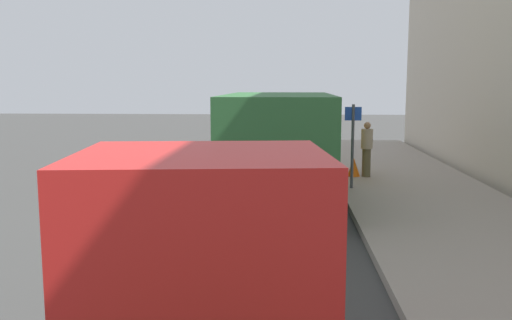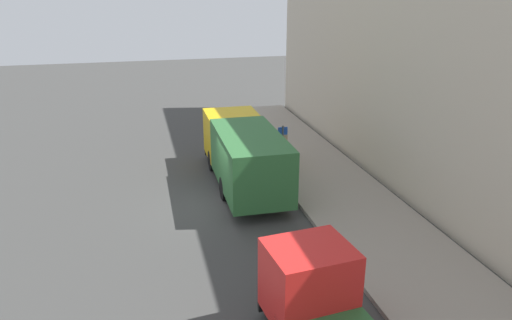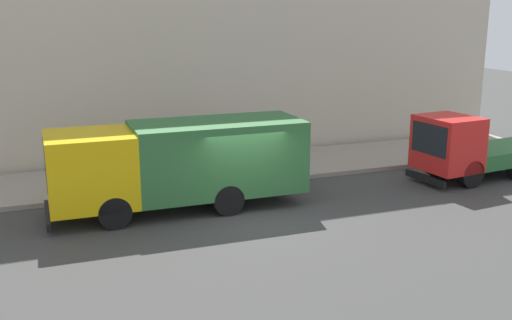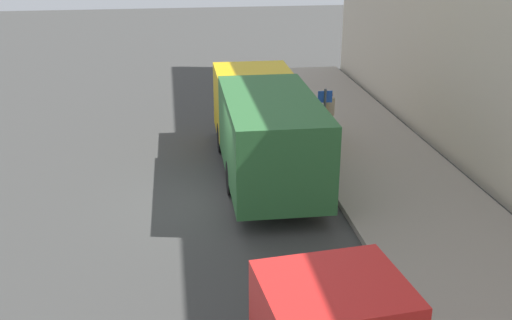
% 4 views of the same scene
% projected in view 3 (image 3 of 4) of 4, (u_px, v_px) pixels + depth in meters
% --- Properties ---
extents(ground, '(80.00, 80.00, 0.00)m').
position_uv_depth(ground, '(248.00, 216.00, 18.30)').
color(ground, '#3B3B39').
extents(sidewalk, '(4.12, 30.00, 0.16)m').
position_uv_depth(sidewalk, '(202.00, 172.00, 22.86)').
color(sidewalk, gray).
rests_on(sidewalk, ground).
extents(building_facade, '(0.50, 30.00, 11.35)m').
position_uv_depth(building_facade, '(181.00, 20.00, 23.82)').
color(building_facade, beige).
rests_on(building_facade, ground).
extents(large_utility_truck, '(2.51, 7.92, 2.72)m').
position_uv_depth(large_utility_truck, '(179.00, 161.00, 18.54)').
color(large_utility_truck, '#E1B10B').
rests_on(large_utility_truck, ground).
extents(small_flatbed_truck, '(2.60, 5.80, 2.42)m').
position_uv_depth(small_flatbed_truck, '(469.00, 149.00, 22.00)').
color(small_flatbed_truck, red).
rests_on(small_flatbed_truck, ground).
extents(pedestrian_walking, '(0.46, 0.46, 1.66)m').
position_uv_depth(pedestrian_walking, '(90.00, 164.00, 20.17)').
color(pedestrian_walking, brown).
rests_on(pedestrian_walking, sidewalk).
extents(traffic_cone_orange, '(0.39, 0.39, 0.55)m').
position_uv_depth(traffic_cone_orange, '(90.00, 185.00, 19.97)').
color(traffic_cone_orange, orange).
rests_on(traffic_cone_orange, sidewalk).
extents(street_sign_post, '(0.44, 0.08, 2.26)m').
position_uv_depth(street_sign_post, '(147.00, 151.00, 20.10)').
color(street_sign_post, '#4C5156').
rests_on(street_sign_post, sidewalk).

